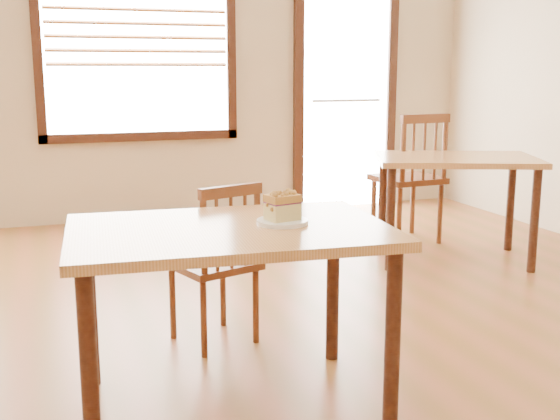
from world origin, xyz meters
The scene contains 8 objects.
window_right centered at (0.30, 3.97, 1.81)m, with size 1.76×0.10×1.96m.
entry_door centered at (2.30, 3.98, 1.20)m, with size 1.08×0.06×2.29m.
cafe_table_main centered at (0.10, 0.21, 0.66)m, with size 1.30×0.92×0.75m.
cafe_chair_main centered at (0.21, 0.88, 0.42)m, with size 0.47×0.47×0.83m.
cafe_table_second centered at (2.19, 1.85, 0.64)m, with size 1.29×1.09×0.75m.
cafe_chair_second centered at (2.17, 2.43, 0.52)m, with size 0.50×0.50×1.03m.
plate centered at (0.31, 0.19, 0.76)m, with size 0.21×0.21×0.02m.
cake_slice centered at (0.31, 0.19, 0.82)m, with size 0.14×0.12×0.12m.
Camera 1 is at (-0.60, -2.38, 1.36)m, focal length 45.00 mm.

